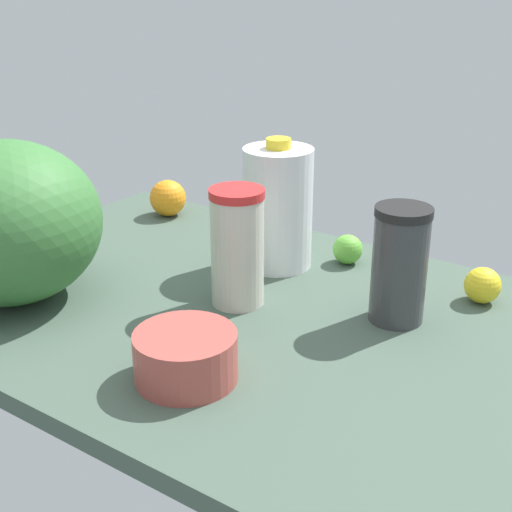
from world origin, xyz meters
The scene contains 9 objects.
countertop centered at (0.00, 0.00, 1.50)cm, with size 120.00×76.00×3.00cm, color #415548.
milk_jug centered at (8.19, -18.71, 14.22)cm, with size 12.74×12.74×24.01cm.
mixing_bowl centered at (-3.34, 21.47, 6.44)cm, with size 14.16×14.16×6.87cm, color #AA4A41.
watermelon centered at (36.76, 18.15, 16.40)cm, with size 30.68×30.68×26.81cm, color #377234.
tumbler_cup centered at (4.75, -1.52, 12.90)cm, with size 8.95×8.95×19.72cm.
shaker_bottle centered at (-19.42, -10.92, 12.42)cm, with size 8.83×8.83×18.76cm.
lime_near_front centered at (-2.39, -26.67, 5.80)cm, with size 5.59×5.59×5.59cm, color #5FB139.
orange_by_jug centered at (43.36, -28.09, 7.02)cm, with size 8.04×8.04×8.04cm, color orange.
lemon_far_back centered at (-28.55, -24.84, 6.03)cm, with size 6.06×6.06×6.06cm, color yellow.
Camera 1 is at (-58.75, 84.62, 55.93)cm, focal length 50.00 mm.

